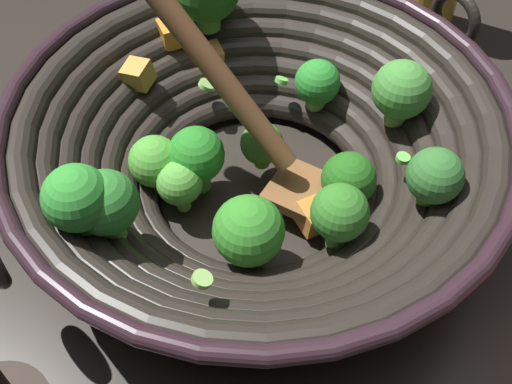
% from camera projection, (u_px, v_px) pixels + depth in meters
% --- Properties ---
extents(ground_plane, '(4.00, 4.00, 0.00)m').
position_uv_depth(ground_plane, '(258.00, 199.00, 0.57)').
color(ground_plane, '#28231E').
extents(wok, '(0.40, 0.40, 0.26)m').
position_uv_depth(wok, '(257.00, 146.00, 0.52)').
color(wok, black).
rests_on(wok, ground).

